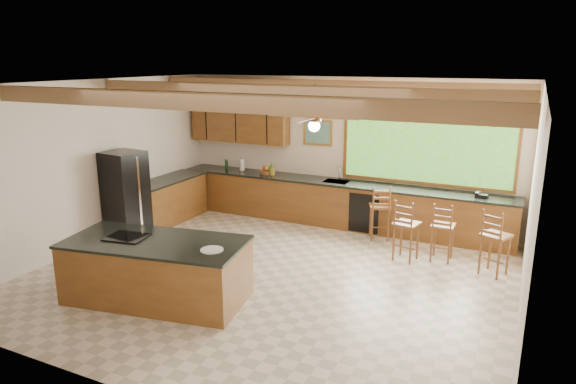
% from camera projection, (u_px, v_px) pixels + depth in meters
% --- Properties ---
extents(ground, '(7.20, 7.20, 0.00)m').
position_uv_depth(ground, '(271.00, 276.00, 8.16)').
color(ground, beige).
rests_on(ground, ground).
extents(room_shell, '(7.27, 6.54, 3.02)m').
position_uv_depth(room_shell, '(279.00, 132.00, 8.24)').
color(room_shell, beige).
rests_on(room_shell, ground).
extents(counter_run, '(7.12, 3.10, 1.22)m').
position_uv_depth(counter_run, '(292.00, 203.00, 10.59)').
color(counter_run, brown).
rests_on(counter_run, ground).
extents(island, '(2.70, 1.61, 0.90)m').
position_uv_depth(island, '(157.00, 270.00, 7.29)').
color(island, brown).
rests_on(island, ground).
extents(refrigerator, '(0.73, 0.71, 1.70)m').
position_uv_depth(refrigerator, '(126.00, 197.00, 9.58)').
color(refrigerator, black).
rests_on(refrigerator, ground).
extents(bar_stool_a, '(0.50, 0.50, 1.07)m').
position_uv_depth(bar_stool_a, '(379.00, 208.00, 9.65)').
color(bar_stool_a, brown).
rests_on(bar_stool_a, ground).
extents(bar_stool_b, '(0.45, 0.45, 1.07)m').
position_uv_depth(bar_stool_b, '(406.00, 225.00, 8.61)').
color(bar_stool_b, brown).
rests_on(bar_stool_b, ground).
extents(bar_stool_c, '(0.51, 0.51, 1.09)m').
position_uv_depth(bar_stool_c, '(496.00, 237.00, 8.02)').
color(bar_stool_c, brown).
rests_on(bar_stool_c, ground).
extents(bar_stool_d, '(0.37, 0.37, 1.03)m').
position_uv_depth(bar_stool_d, '(443.00, 227.00, 8.61)').
color(bar_stool_d, brown).
rests_on(bar_stool_d, ground).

